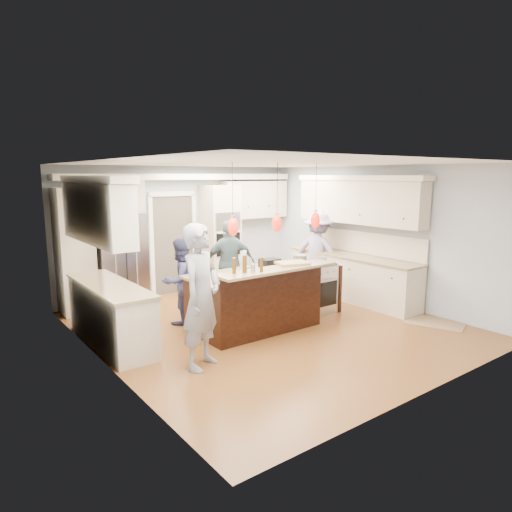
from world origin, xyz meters
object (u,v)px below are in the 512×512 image
at_px(kitchen_island, 254,299).
at_px(person_far_left, 181,281).
at_px(person_bar_end, 201,297).
at_px(island_range, 313,288).
at_px(refrigerator, 120,261).

distance_m(kitchen_island, person_far_left, 1.30).
bearing_deg(person_bar_end, kitchen_island, 0.12).
relative_size(island_range, person_bar_end, 0.48).
relative_size(refrigerator, person_bar_end, 0.94).
height_order(refrigerator, person_bar_end, person_bar_end).
bearing_deg(kitchen_island, island_range, 3.09).
height_order(island_range, person_far_left, person_far_left).
distance_m(refrigerator, person_bar_end, 3.42).
bearing_deg(island_range, refrigerator, 137.41).
bearing_deg(island_range, person_far_left, 158.76).
distance_m(person_bar_end, person_far_left, 1.92).
relative_size(refrigerator, kitchen_island, 0.86).
relative_size(refrigerator, island_range, 1.96).
relative_size(kitchen_island, island_range, 2.28).
distance_m(refrigerator, person_far_left, 1.68).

